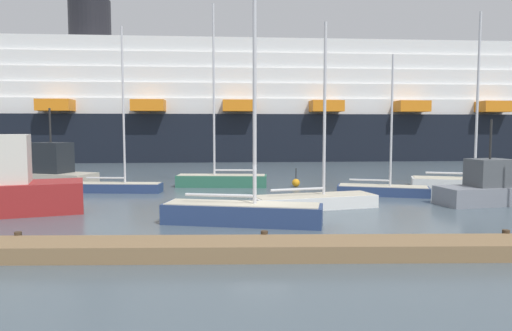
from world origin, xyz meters
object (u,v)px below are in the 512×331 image
fishing_boat_2 (49,172)px  channel_buoy_0 (296,183)px  sailboat_5 (242,210)px  cruise_ship (235,109)px  sailboat_1 (315,199)px  sailboat_3 (466,180)px  sailboat_0 (118,184)px  sailboat_7 (221,178)px  sailboat_6 (383,189)px  fishing_boat_0 (492,189)px

fishing_boat_2 → channel_buoy_0: fishing_boat_2 is taller
sailboat_5 → cruise_ship: (-1.36, 42.23, 5.83)m
sailboat_1 → sailboat_3: sailboat_3 is taller
sailboat_0 → sailboat_5: size_ratio=0.96×
sailboat_0 → channel_buoy_0: 11.73m
sailboat_5 → sailboat_7: sailboat_7 is taller
sailboat_6 → sailboat_7: (-9.90, 4.29, 0.22)m
sailboat_3 → sailboat_7: bearing=-166.6°
sailboat_6 → fishing_boat_0: bearing=-18.4°
sailboat_3 → sailboat_6: size_ratio=1.40×
sailboat_5 → sailboat_7: (-1.57, 12.51, 0.04)m
sailboat_5 → sailboat_7: bearing=108.0°
sailboat_3 → sailboat_6: bearing=-136.0°
sailboat_7 → fishing_boat_0: sailboat_7 is taller
sailboat_1 → channel_buoy_0: sailboat_1 is taller
channel_buoy_0 → fishing_boat_0: bearing=-37.8°
sailboat_0 → sailboat_6: (16.22, -1.65, -0.10)m
cruise_ship → sailboat_3: bearing=-65.1°
sailboat_5 → channel_buoy_0: bearing=85.0°
sailboat_5 → cruise_ship: 42.66m
sailboat_5 → fishing_boat_0: sailboat_5 is taller
sailboat_3 → fishing_boat_2: size_ratio=1.66×
sailboat_1 → sailboat_5: 5.27m
sailboat_0 → fishing_boat_2: (-5.43, 2.72, 0.55)m
sailboat_3 → channel_buoy_0: sailboat_3 is taller
sailboat_7 → cruise_ship: (0.21, 29.72, 5.79)m
sailboat_3 → fishing_boat_2: bearing=-165.7°
sailboat_6 → fishing_boat_2: size_ratio=1.19×
sailboat_0 → fishing_boat_0: sailboat_0 is taller
sailboat_6 → sailboat_3: bearing=43.5°
sailboat_1 → sailboat_0: bearing=136.3°
sailboat_0 → sailboat_1: 12.98m
sailboat_1 → sailboat_7: bearing=104.8°
cruise_ship → sailboat_1: bearing=-86.0°
sailboat_3 → sailboat_1: bearing=-129.2°
channel_buoy_0 → cruise_ship: cruise_ship is taller
sailboat_3 → cruise_ship: 35.07m
sailboat_1 → fishing_boat_0: size_ratio=1.48×
sailboat_1 → sailboat_5: bearing=-149.2°
fishing_boat_2 → cruise_ship: (11.95, 29.64, 5.35)m
sailboat_7 → sailboat_0: bearing=25.8°
fishing_boat_0 → sailboat_7: bearing=-39.0°
sailboat_3 → sailboat_5: size_ratio=1.09×
fishing_boat_0 → fishing_boat_2: bearing=-28.0°
fishing_boat_0 → fishing_boat_2: fishing_boat_2 is taller
sailboat_3 → cruise_ship: size_ratio=0.11×
sailboat_6 → channel_buoy_0: size_ratio=6.50×
sailboat_1 → sailboat_7: size_ratio=0.75×
sailboat_7 → fishing_boat_2: 11.76m
sailboat_1 → fishing_boat_0: 9.69m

